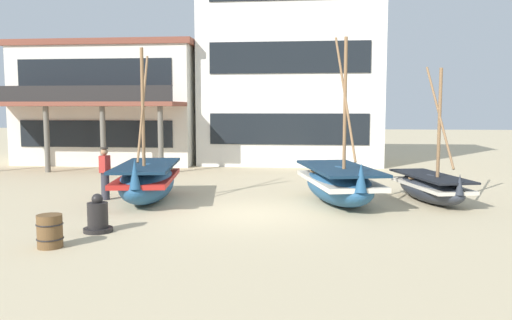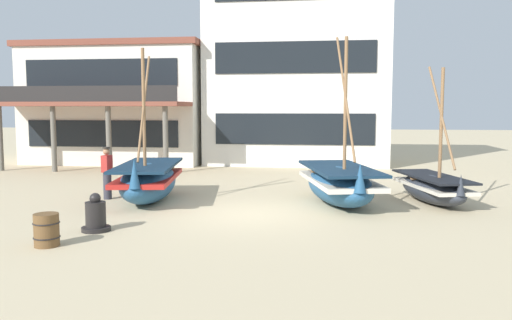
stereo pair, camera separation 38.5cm
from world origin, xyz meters
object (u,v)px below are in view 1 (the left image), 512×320
Objects in this scene: fisherman_by_hull at (105,174)px; fishing_boat_near_left at (339,183)px; harbor_building_main at (291,62)px; fishing_boat_centre_large at (147,181)px; harbor_building_annex at (117,104)px; fishing_boat_far_right at (430,187)px; capstan_winch at (98,217)px; wooden_barrel at (50,231)px.

fishing_boat_near_left is at bearing 1.30° from fisherman_by_hull.
fishing_boat_near_left is 0.48× the size of harbor_building_main.
harbor_building_annex is at bearing 114.76° from fishing_boat_centre_large.
harbor_building_annex reaches higher than fishing_boat_far_right.
harbor_building_annex is at bearing 109.17° from fisherman_by_hull.
fishing_boat_far_right is 4.59× the size of capstan_winch.
fishing_boat_near_left is 5.56× the size of capstan_winch.
fishing_boat_near_left is 16.66m from harbor_building_annex.
wooden_barrel is (-0.33, -5.48, -0.31)m from fishing_boat_centre_large.
fishing_boat_centre_large is 13.57m from harbor_building_annex.
fishing_boat_far_right is at bearing -37.95° from harbor_building_annex.
harbor_building_main is at bearing 76.58° from wooden_barrel.
fishing_boat_near_left is at bearing 36.93° from capstan_winch.
wooden_barrel is (1.12, -5.67, -0.48)m from fisherman_by_hull.
fishing_boat_near_left is at bearing -80.71° from harbor_building_main.
fishing_boat_near_left is 5.95m from fishing_boat_centre_large.
fishing_boat_far_right is at bearing 29.52° from capstan_winch.
harbor_building_main is at bearing 112.68° from fishing_boat_far_right.
fishing_boat_near_left reaches higher than fishing_boat_centre_large.
fisherman_by_hull is at bearing -113.72° from harbor_building_main.
capstan_winch is at bearing -88.53° from fishing_boat_centre_large.
fishing_boat_far_right is at bearing 5.76° from fishing_boat_centre_large.
fishing_boat_centre_large reaches higher than capstan_winch.
fisherman_by_hull is (-7.38, -0.17, 0.20)m from fishing_boat_near_left.
capstan_winch is at bearing -103.14° from harbor_building_main.
harbor_building_annex is (-4.14, 11.92, 2.34)m from fisherman_by_hull.
capstan_winch is 0.09× the size of harbor_building_annex.
harbor_building_main reaches higher than fisherman_by_hull.
fishing_boat_near_left reaches higher than capstan_winch.
harbor_building_annex reaches higher than wooden_barrel.
fishing_boat_far_right is at bearing -67.32° from harbor_building_main.
fishing_boat_near_left reaches higher than wooden_barrel.
harbor_building_annex reaches higher than fisherman_by_hull.
fishing_boat_centre_large is at bearing -174.24° from fishing_boat_far_right.
fishing_boat_centre_large is 2.79× the size of fisherman_by_hull.
harbor_building_main is (3.96, 12.47, 4.70)m from fishing_boat_centre_large.
fishing_boat_centre_large is at bearing -107.60° from harbor_building_main.
harbor_building_main is (-4.84, 11.58, 4.87)m from fishing_boat_far_right.
fisherman_by_hull is 12.84m from harbor_building_annex.
fisherman_by_hull is 4.52m from capstan_winch.
wooden_barrel is 18.57m from harbor_building_annex.
harbor_building_annex is (-9.54, -0.36, -2.18)m from harbor_building_main.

